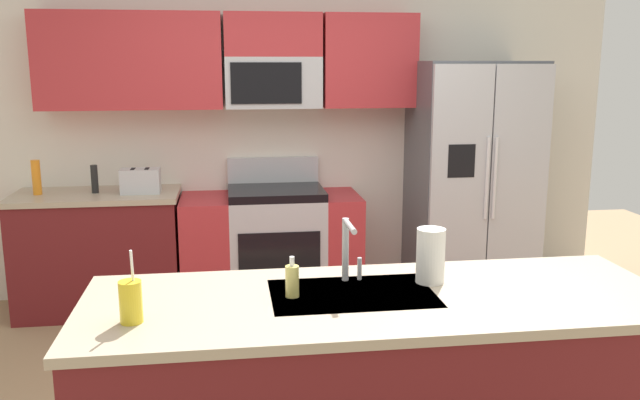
{
  "coord_description": "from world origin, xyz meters",
  "views": [
    {
      "loc": [
        -0.5,
        -3.18,
        1.84
      ],
      "look_at": [
        0.03,
        0.6,
        1.05
      ],
      "focal_mm": 37.4,
      "sensor_mm": 36.0,
      "label": 1
    }
  ],
  "objects_px": {
    "range_oven": "(272,246)",
    "pepper_mill": "(95,179)",
    "refrigerator": "(472,182)",
    "drink_cup_yellow": "(131,301)",
    "bottle_orange": "(36,177)",
    "soap_dispenser": "(292,281)",
    "paper_towel_roll": "(430,256)",
    "sink_faucet": "(349,245)",
    "toaster": "(141,181)"
  },
  "relations": [
    {
      "from": "range_oven",
      "to": "pepper_mill",
      "type": "height_order",
      "value": "pepper_mill"
    },
    {
      "from": "soap_dispenser",
      "to": "refrigerator",
      "type": "bearing_deg",
      "value": 54.87
    },
    {
      "from": "range_oven",
      "to": "paper_towel_roll",
      "type": "height_order",
      "value": "paper_towel_roll"
    },
    {
      "from": "range_oven",
      "to": "soap_dispenser",
      "type": "xyz_separation_m",
      "value": [
        -0.07,
        -2.4,
        0.53
      ]
    },
    {
      "from": "sink_faucet",
      "to": "drink_cup_yellow",
      "type": "distance_m",
      "value": 0.94
    },
    {
      "from": "soap_dispenser",
      "to": "drink_cup_yellow",
      "type": "bearing_deg",
      "value": -162.52
    },
    {
      "from": "soap_dispenser",
      "to": "paper_towel_roll",
      "type": "xyz_separation_m",
      "value": [
        0.61,
        0.1,
        0.05
      ]
    },
    {
      "from": "paper_towel_roll",
      "to": "range_oven",
      "type": "bearing_deg",
      "value": 103.22
    },
    {
      "from": "range_oven",
      "to": "sink_faucet",
      "type": "bearing_deg",
      "value": -85.2
    },
    {
      "from": "pepper_mill",
      "to": "drink_cup_yellow",
      "type": "height_order",
      "value": "drink_cup_yellow"
    },
    {
      "from": "soap_dispenser",
      "to": "paper_towel_roll",
      "type": "distance_m",
      "value": 0.62
    },
    {
      "from": "range_oven",
      "to": "bottle_orange",
      "type": "relative_size",
      "value": 5.39
    },
    {
      "from": "refrigerator",
      "to": "bottle_orange",
      "type": "bearing_deg",
      "value": 178.87
    },
    {
      "from": "toaster",
      "to": "pepper_mill",
      "type": "relative_size",
      "value": 1.36
    },
    {
      "from": "pepper_mill",
      "to": "paper_towel_roll",
      "type": "distance_m",
      "value": 2.94
    },
    {
      "from": "pepper_mill",
      "to": "soap_dispenser",
      "type": "relative_size",
      "value": 1.22
    },
    {
      "from": "pepper_mill",
      "to": "soap_dispenser",
      "type": "xyz_separation_m",
      "value": [
        1.22,
        -2.4,
        -0.04
      ]
    },
    {
      "from": "soap_dispenser",
      "to": "sink_faucet",
      "type": "bearing_deg",
      "value": 29.43
    },
    {
      "from": "range_oven",
      "to": "paper_towel_roll",
      "type": "relative_size",
      "value": 5.67
    },
    {
      "from": "refrigerator",
      "to": "drink_cup_yellow",
      "type": "bearing_deg",
      "value": -131.77
    },
    {
      "from": "range_oven",
      "to": "bottle_orange",
      "type": "xyz_separation_m",
      "value": [
        -1.69,
        -0.01,
        0.58
      ]
    },
    {
      "from": "sink_faucet",
      "to": "soap_dispenser",
      "type": "xyz_separation_m",
      "value": [
        -0.26,
        -0.15,
        -0.1
      ]
    },
    {
      "from": "soap_dispenser",
      "to": "range_oven",
      "type": "bearing_deg",
      "value": 88.29
    },
    {
      "from": "toaster",
      "to": "bottle_orange",
      "type": "distance_m",
      "value": 0.74
    },
    {
      "from": "range_oven",
      "to": "sink_faucet",
      "type": "height_order",
      "value": "sink_faucet"
    },
    {
      "from": "toaster",
      "to": "bottle_orange",
      "type": "xyz_separation_m",
      "value": [
        -0.74,
        0.04,
        0.04
      ]
    },
    {
      "from": "bottle_orange",
      "to": "paper_towel_roll",
      "type": "xyz_separation_m",
      "value": [
        2.23,
        -2.29,
        -0.01
      ]
    },
    {
      "from": "range_oven",
      "to": "pepper_mill",
      "type": "distance_m",
      "value": 1.4
    },
    {
      "from": "pepper_mill",
      "to": "sink_faucet",
      "type": "bearing_deg",
      "value": -56.72
    },
    {
      "from": "range_oven",
      "to": "sink_faucet",
      "type": "xyz_separation_m",
      "value": [
        0.19,
        -2.25,
        0.62
      ]
    },
    {
      "from": "range_oven",
      "to": "paper_towel_roll",
      "type": "xyz_separation_m",
      "value": [
        0.54,
        -2.3,
        0.58
      ]
    },
    {
      "from": "pepper_mill",
      "to": "drink_cup_yellow",
      "type": "distance_m",
      "value": 2.66
    },
    {
      "from": "sink_faucet",
      "to": "paper_towel_roll",
      "type": "relative_size",
      "value": 1.17
    },
    {
      "from": "pepper_mill",
      "to": "bottle_orange",
      "type": "distance_m",
      "value": 0.4
    },
    {
      "from": "range_oven",
      "to": "paper_towel_roll",
      "type": "bearing_deg",
      "value": -76.78
    },
    {
      "from": "paper_towel_roll",
      "to": "sink_faucet",
      "type": "bearing_deg",
      "value": 172.12
    },
    {
      "from": "sink_faucet",
      "to": "pepper_mill",
      "type": "bearing_deg",
      "value": 123.28
    },
    {
      "from": "pepper_mill",
      "to": "paper_towel_roll",
      "type": "relative_size",
      "value": 0.86
    },
    {
      "from": "drink_cup_yellow",
      "to": "paper_towel_roll",
      "type": "xyz_separation_m",
      "value": [
        1.23,
        0.29,
        0.04
      ]
    },
    {
      "from": "sink_faucet",
      "to": "refrigerator",
      "type": "bearing_deg",
      "value": 57.73
    },
    {
      "from": "soap_dispenser",
      "to": "bottle_orange",
      "type": "bearing_deg",
      "value": 124.09
    },
    {
      "from": "drink_cup_yellow",
      "to": "toaster",
      "type": "bearing_deg",
      "value": 96.04
    },
    {
      "from": "toaster",
      "to": "pepper_mill",
      "type": "height_order",
      "value": "pepper_mill"
    },
    {
      "from": "toaster",
      "to": "soap_dispenser",
      "type": "xyz_separation_m",
      "value": [
        0.88,
        -2.35,
        -0.02
      ]
    },
    {
      "from": "sink_faucet",
      "to": "range_oven",
      "type": "bearing_deg",
      "value": 94.8
    },
    {
      "from": "bottle_orange",
      "to": "sink_faucet",
      "type": "relative_size",
      "value": 0.89
    },
    {
      "from": "pepper_mill",
      "to": "paper_towel_roll",
      "type": "bearing_deg",
      "value": -51.51
    },
    {
      "from": "refrigerator",
      "to": "sink_faucet",
      "type": "xyz_separation_m",
      "value": [
        -1.38,
        -2.18,
        0.14
      ]
    },
    {
      "from": "sink_faucet",
      "to": "drink_cup_yellow",
      "type": "relative_size",
      "value": 1.01
    },
    {
      "from": "range_oven",
      "to": "paper_towel_roll",
      "type": "distance_m",
      "value": 2.43
    }
  ]
}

